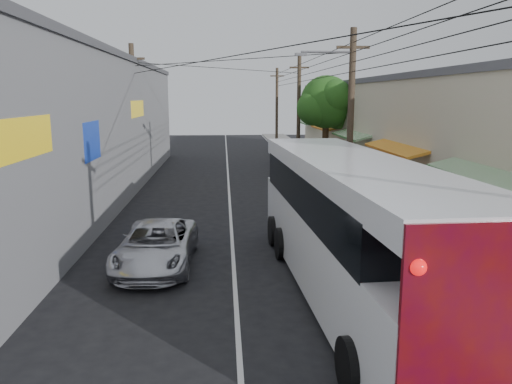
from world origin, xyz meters
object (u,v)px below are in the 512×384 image
(coach_bus, at_px, (350,225))
(parked_car_mid, at_px, (294,165))
(jeepney, at_px, (157,245))
(pedestrian_near, at_px, (375,190))
(parked_suv, at_px, (322,195))
(parked_car_far, at_px, (287,155))
(pedestrian_far, at_px, (365,202))

(coach_bus, xyz_separation_m, parked_car_mid, (1.32, 19.51, -1.08))
(jeepney, xyz_separation_m, pedestrian_near, (8.94, 6.89, 0.32))
(coach_bus, height_order, jeepney, coach_bus)
(parked_suv, relative_size, pedestrian_near, 3.64)
(coach_bus, distance_m, parked_suv, 9.01)
(parked_car_far, relative_size, pedestrian_far, 2.72)
(coach_bus, bearing_deg, pedestrian_near, 66.24)
(parked_suv, height_order, pedestrian_near, pedestrian_near)
(parked_suv, xyz_separation_m, parked_car_mid, (0.27, 10.62, -0.11))
(parked_car_far, height_order, pedestrian_near, pedestrian_near)
(coach_bus, xyz_separation_m, parked_suv, (1.05, 8.90, -0.96))
(coach_bus, height_order, parked_suv, coach_bus)
(pedestrian_far, bearing_deg, pedestrian_near, -109.05)
(parked_suv, distance_m, pedestrian_near, 2.58)
(pedestrian_near, relative_size, pedestrian_far, 1.02)
(parked_car_far, height_order, pedestrian_far, pedestrian_far)
(jeepney, distance_m, pedestrian_far, 9.01)
(jeepney, distance_m, parked_suv, 9.06)
(jeepney, bearing_deg, parked_car_mid, 70.47)
(coach_bus, height_order, pedestrian_near, coach_bus)
(pedestrian_near, xyz_separation_m, pedestrian_far, (-1.15, -2.38, -0.01))
(jeepney, height_order, parked_car_far, parked_car_far)
(pedestrian_near, bearing_deg, coach_bus, 61.22)
(jeepney, relative_size, pedestrian_far, 2.83)
(parked_car_far, xyz_separation_m, pedestrian_far, (0.82, -18.62, 0.21))
(jeepney, xyz_separation_m, parked_suv, (6.41, 6.40, 0.25))
(parked_car_mid, bearing_deg, jeepney, -104.20)
(jeepney, height_order, parked_car_mid, parked_car_mid)
(jeepney, xyz_separation_m, parked_car_far, (6.97, 23.12, 0.09))
(coach_bus, bearing_deg, pedestrian_far, 67.98)
(pedestrian_near, bearing_deg, parked_car_far, -90.98)
(coach_bus, xyz_separation_m, jeepney, (-5.36, 2.50, -1.21))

